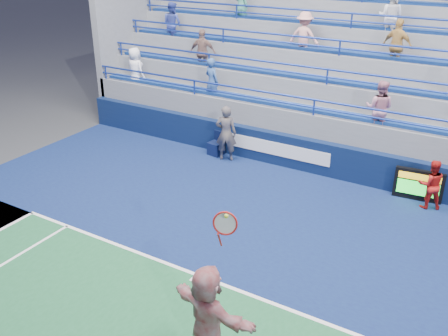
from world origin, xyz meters
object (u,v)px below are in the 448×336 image
Objects in this scene: serve_speed_board at (418,185)px; judge_chair at (216,147)px; tennis_player at (208,315)px; line_judge at (226,133)px; ball_girl at (431,184)px.

serve_speed_board reaches higher than judge_chair.
serve_speed_board is 6.75m from judge_chair.
judge_chair is 0.26× the size of tennis_player.
line_judge is (-4.24, 7.82, -0.02)m from tennis_player.
serve_speed_board is 6.25m from line_judge.
line_judge is (0.53, -0.22, 0.70)m from judge_chair.
line_judge is at bearing -24.66° from ball_girl.
line_judge reaches higher than judge_chair.
serve_speed_board is at bearing 162.19° from line_judge.
ball_girl is (2.32, 7.85, -0.26)m from tennis_player.
tennis_player is at bearing -103.58° from serve_speed_board.
line_judge is (-6.22, -0.35, 0.49)m from serve_speed_board.
tennis_player is (-1.97, -8.16, 0.51)m from serve_speed_board.
ball_girl is (6.57, 0.03, -0.24)m from line_judge.
serve_speed_board is 0.53m from ball_girl.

